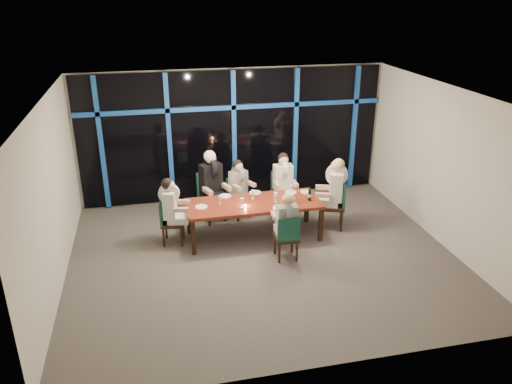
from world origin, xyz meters
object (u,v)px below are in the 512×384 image
Objects in this scene: diner_far_mid at (239,181)px; diner_end_left at (171,201)px; chair_near_mid at (287,236)px; diner_near_mid at (287,216)px; chair_end_right at (337,202)px; diner_end_right at (334,183)px; wine_bottle at (310,195)px; chair_far_left at (210,193)px; chair_far_mid at (237,195)px; chair_end_left at (168,219)px; dining_table at (254,206)px; chair_far_right at (282,191)px; water_pitcher at (292,198)px; diner_far_right at (283,176)px; diner_far_left at (212,176)px.

diner_end_left is at bearing -173.49° from diner_far_mid.
diner_near_mid is (0.00, 0.08, 0.35)m from chair_near_mid.
diner_end_right is (-0.08, 0.03, 0.40)m from chair_end_right.
wine_bottle is at bearing -53.48° from chair_end_right.
wine_bottle is (1.80, -1.18, 0.28)m from chair_far_left.
chair_far_mid is 2.11m from diner_end_right.
chair_far_left is at bearing -60.61° from chair_near_mid.
diner_end_left is at bearing -90.00° from chair_end_left.
diner_far_mid reaches higher than dining_table.
chair_end_right is (1.89, -1.00, 0.08)m from chair_far_mid.
dining_table is at bearing -82.89° from chair_end_left.
chair_far_right reaches higher than chair_far_mid.
diner_end_right is at bearing -138.68° from chair_near_mid.
water_pitcher is (0.72, -0.16, 0.16)m from dining_table.
diner_far_mid is at bearing 174.05° from diner_far_right.
chair_end_right is at bearing -51.98° from chair_far_mid.
diner_far_right reaches higher than chair_far_mid.
chair_near_mid is 0.36m from diner_near_mid.
water_pitcher is (0.82, -1.14, 0.00)m from diner_far_mid.
chair_end_right is at bearing -141.18° from chair_near_mid.
water_pitcher is at bearing -55.63° from diner_end_right.
dining_table is at bearing -107.01° from chair_far_mid.
diner_far_right reaches higher than chair_far_left.
dining_table is at bearing -82.54° from diner_end_left.
chair_near_mid is 0.89× the size of diner_end_right.
dining_table is at bearing -67.73° from chair_near_mid.
chair_end_right is 1.71m from diner_near_mid.
dining_table is at bearing -73.85° from diner_far_left.
chair_far_mid is 2.14m from chair_end_right.
water_pitcher is (-0.96, -0.24, -0.13)m from diner_end_right.
diner_far_right is at bearing -60.99° from diner_end_left.
chair_far_right is 2.02m from chair_near_mid.
chair_end_right is 2.10m from diner_far_mid.
chair_far_left is 0.66m from diner_far_mid.
water_pitcher is at bearing -111.80° from diner_near_mid.
chair_end_right reaches higher than water_pitcher.
diner_end_right is (2.36, -0.87, -0.03)m from diner_far_left.
chair_far_mid is 0.76m from diner_far_left.
diner_far_left reaches higher than wine_bottle.
diner_far_right is 1.08× the size of diner_near_mid.
chair_end_left is at bearing -175.17° from diner_far_mid.
chair_far_mid is 1.02× the size of diner_near_mid.
chair_far_left is 1.30m from diner_end_left.
chair_near_mid is 0.95× the size of diner_far_right.
chair_far_left is 1.03× the size of diner_far_left.
diner_end_right reaches higher than diner_far_mid.
chair_near_mid is at bearing -80.77° from diner_far_left.
dining_table is 2.48× the size of chair_far_left.
dining_table is at bearing -68.23° from chair_end_right.
diner_far_mid is (0.61, -0.06, 0.25)m from chair_far_left.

